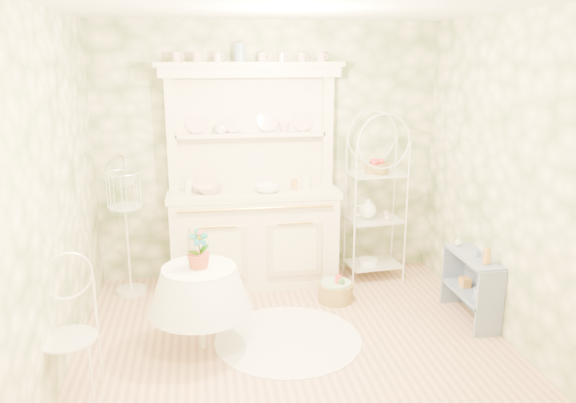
{
  "coord_description": "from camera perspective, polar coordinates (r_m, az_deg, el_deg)",
  "views": [
    {
      "loc": [
        -0.71,
        -4.05,
        2.37
      ],
      "look_at": [
        0.0,
        0.5,
        1.15
      ],
      "focal_mm": 35.0,
      "sensor_mm": 36.0,
      "label": 1
    }
  ],
  "objects": [
    {
      "name": "floor",
      "position": [
        4.75,
        0.97,
        -15.12
      ],
      "size": [
        3.6,
        3.6,
        0.0
      ],
      "primitive_type": "plane",
      "color": "tan",
      "rests_on": "ground"
    },
    {
      "name": "ceiling",
      "position": [
        4.13,
        1.14,
        19.42
      ],
      "size": [
        3.6,
        3.6,
        0.0
      ],
      "primitive_type": "plane",
      "color": "white",
      "rests_on": "floor"
    },
    {
      "name": "wall_left",
      "position": [
        4.32,
        -23.2,
        -0.05
      ],
      "size": [
        3.6,
        3.6,
        0.0
      ],
      "primitive_type": "plane",
      "color": "#F7E7C6",
      "rests_on": "floor"
    },
    {
      "name": "wall_right",
      "position": [
        4.88,
        22.38,
        1.63
      ],
      "size": [
        3.6,
        3.6,
        0.0
      ],
      "primitive_type": "plane",
      "color": "#F7E7C6",
      "rests_on": "floor"
    },
    {
      "name": "wall_back",
      "position": [
        5.98,
        -1.93,
        4.99
      ],
      "size": [
        3.6,
        3.6,
        0.0
      ],
      "primitive_type": "plane",
      "color": "#F7E7C6",
      "rests_on": "floor"
    },
    {
      "name": "wall_front",
      "position": [
        2.57,
        8.03,
        -8.63
      ],
      "size": [
        3.6,
        3.6,
        0.0
      ],
      "primitive_type": "plane",
      "color": "#F7E7C6",
      "rests_on": "floor"
    },
    {
      "name": "kitchen_dresser",
      "position": [
        5.73,
        -3.56,
        2.44
      ],
      "size": [
        1.87,
        0.61,
        2.29
      ],
      "primitive_type": "cube",
      "color": "white",
      "rests_on": "floor"
    },
    {
      "name": "bakers_rack",
      "position": [
        6.0,
        8.88,
        0.41
      ],
      "size": [
        0.59,
        0.45,
        1.79
      ],
      "primitive_type": "cube",
      "rotation": [
        0.0,
        0.0,
        0.1
      ],
      "color": "white",
      "rests_on": "floor"
    },
    {
      "name": "side_shelf",
      "position": [
        5.43,
        18.1,
        -8.29
      ],
      "size": [
        0.3,
        0.73,
        0.61
      ],
      "primitive_type": "cube",
      "rotation": [
        0.0,
        0.0,
        0.05
      ],
      "color": "gray",
      "rests_on": "floor"
    },
    {
      "name": "round_table",
      "position": [
        4.7,
        -8.87,
        -10.47
      ],
      "size": [
        0.86,
        0.86,
        0.75
      ],
      "primitive_type": "cylinder",
      "rotation": [
        0.0,
        0.0,
        -0.31
      ],
      "color": "white",
      "rests_on": "floor"
    },
    {
      "name": "cafe_chair",
      "position": [
        4.28,
        -21.48,
        -12.74
      ],
      "size": [
        0.55,
        0.55,
        0.92
      ],
      "primitive_type": "cube",
      "rotation": [
        0.0,
        0.0,
        0.42
      ],
      "color": "white",
      "rests_on": "floor"
    },
    {
      "name": "birdcage_stand",
      "position": [
        5.81,
        -16.06,
        -2.87
      ],
      "size": [
        0.34,
        0.34,
        1.32
      ],
      "primitive_type": "cube",
      "rotation": [
        0.0,
        0.0,
        -0.1
      ],
      "color": "white",
      "rests_on": "floor"
    },
    {
      "name": "floor_basket",
      "position": [
        5.62,
        4.86,
        -9.1
      ],
      "size": [
        0.36,
        0.36,
        0.2
      ],
      "primitive_type": "cylinder",
      "rotation": [
        0.0,
        0.0,
        -0.21
      ],
      "color": "olive",
      "rests_on": "floor"
    },
    {
      "name": "lace_rug",
      "position": [
        4.93,
        0.01,
        -13.8
      ],
      "size": [
        1.32,
        1.32,
        0.01
      ],
      "primitive_type": "cylinder",
      "rotation": [
        0.0,
        0.0,
        -0.05
      ],
      "color": "white",
      "rests_on": "floor"
    },
    {
      "name": "bowl_floral",
      "position": [
        5.72,
        -8.11,
        0.99
      ],
      "size": [
        0.37,
        0.37,
        0.07
      ],
      "primitive_type": "imported",
      "rotation": [
        0.0,
        0.0,
        0.3
      ],
      "color": "white",
      "rests_on": "kitchen_dresser"
    },
    {
      "name": "bowl_white",
      "position": [
        5.68,
        -2.09,
        1.03
      ],
      "size": [
        0.31,
        0.31,
        0.08
      ],
      "primitive_type": "imported",
      "rotation": [
        0.0,
        0.0,
        -0.2
      ],
      "color": "white",
      "rests_on": "kitchen_dresser"
    },
    {
      "name": "cup_left",
      "position": [
        5.79,
        -6.85,
        7.17
      ],
      "size": [
        0.15,
        0.15,
        0.09
      ],
      "primitive_type": "imported",
      "rotation": [
        0.0,
        0.0,
        0.3
      ],
      "color": "white",
      "rests_on": "kitchen_dresser"
    },
    {
      "name": "cup_right",
      "position": [
        5.85,
        -0.39,
        7.35
      ],
      "size": [
        0.14,
        0.14,
        0.1
      ],
      "primitive_type": "imported",
      "rotation": [
        0.0,
        0.0,
        0.39
      ],
      "color": "white",
      "rests_on": "kitchen_dresser"
    },
    {
      "name": "potted_geranium",
      "position": [
        4.49,
        -8.97,
        -5.13
      ],
      "size": [
        0.2,
        0.18,
        0.32
      ],
      "primitive_type": "imported",
      "rotation": [
        0.0,
        0.0,
        0.42
      ],
      "color": "#3F7238",
      "rests_on": "round_table"
    },
    {
      "name": "bottle_amber",
      "position": [
        5.13,
        19.56,
        -5.28
      ],
      "size": [
        0.08,
        0.08,
        0.18
      ],
      "primitive_type": "imported",
      "rotation": [
        0.0,
        0.0,
        -0.25
      ],
      "color": "#C48436",
      "rests_on": "side_shelf"
    },
    {
      "name": "bottle_blue",
      "position": [
        5.29,
        18.66,
        -4.94
      ],
      "size": [
        0.04,
        0.04,
        0.1
      ],
      "primitive_type": "imported",
      "rotation": [
        0.0,
        0.0,
        0.02
      ],
      "color": "#768FBD",
      "rests_on": "side_shelf"
    },
    {
      "name": "bottle_glass",
      "position": [
        5.52,
        16.93,
        -4.01
      ],
      "size": [
        0.09,
        0.09,
        0.09
      ],
      "primitive_type": "imported",
      "rotation": [
        0.0,
        0.0,
        -0.43
      ],
      "color": "silver",
      "rests_on": "side_shelf"
    }
  ]
}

